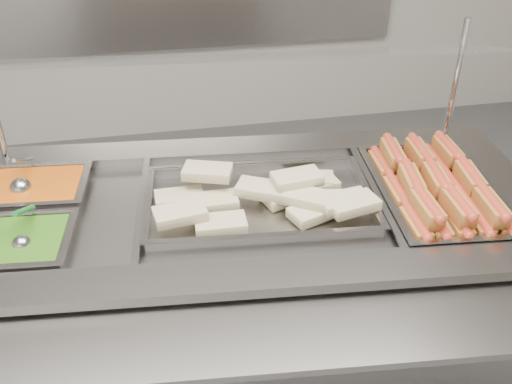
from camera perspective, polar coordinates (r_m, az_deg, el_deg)
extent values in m
cube|color=slate|center=(1.96, -1.42, -11.54)|extent=(1.78, 0.87, 0.83)
cube|color=gray|center=(1.42, -0.56, -8.54)|extent=(1.80, 0.29, 0.03)
cube|color=gray|center=(1.97, -2.37, 4.35)|extent=(1.80, 0.29, 0.03)
cube|color=gray|center=(1.92, 24.06, 0.45)|extent=(0.17, 0.55, 0.03)
cube|color=black|center=(1.75, -1.56, -4.03)|extent=(1.59, 0.69, 0.02)
cube|color=gray|center=(1.75, 11.89, -0.01)|extent=(0.07, 0.54, 0.01)
cube|color=gray|center=(1.69, -11.36, -1.30)|extent=(0.07, 0.54, 0.01)
cube|color=gray|center=(1.33, 0.09, -14.08)|extent=(1.73, 0.40, 0.02)
cylinder|color=silver|center=(2.03, 19.35, 10.38)|extent=(0.02, 0.02, 0.42)
cube|color=silver|center=(1.69, -2.34, 13.40)|extent=(1.60, 0.42, 0.08)
cube|color=#B6580A|center=(1.89, -20.95, -0.29)|extent=(0.29, 0.23, 0.08)
cube|color=#215B0E|center=(1.67, -22.91, -5.47)|extent=(0.29, 0.23, 0.08)
cube|color=#9E5021|center=(1.65, 15.63, -3.42)|extent=(0.06, 0.15, 0.05)
cylinder|color=#B0391F|center=(1.64, 15.74, -2.83)|extent=(0.04, 0.16, 0.03)
cube|color=#9E5021|center=(1.78, 13.90, -0.26)|extent=(0.06, 0.15, 0.05)
cylinder|color=#B0391F|center=(1.77, 13.99, 0.29)|extent=(0.04, 0.16, 0.03)
cube|color=#9E5021|center=(1.91, 12.41, 2.47)|extent=(0.06, 0.15, 0.05)
cylinder|color=#B0391F|center=(1.90, 12.48, 2.99)|extent=(0.04, 0.16, 0.03)
cube|color=#9E5021|center=(1.67, 17.53, -3.28)|extent=(0.07, 0.15, 0.05)
cylinder|color=#B0391F|center=(1.66, 17.65, -2.68)|extent=(0.05, 0.16, 0.03)
cube|color=#9E5021|center=(1.80, 15.68, -0.17)|extent=(0.07, 0.15, 0.05)
cylinder|color=#B0391F|center=(1.79, 15.78, 0.39)|extent=(0.05, 0.16, 0.03)
cube|color=#9E5021|center=(1.93, 14.07, 2.49)|extent=(0.06, 0.15, 0.05)
cylinder|color=#B0391F|center=(1.92, 14.16, 3.05)|extent=(0.05, 0.16, 0.03)
cube|color=#9E5021|center=(1.70, 19.41, -3.10)|extent=(0.07, 0.15, 0.05)
cylinder|color=#B0391F|center=(1.69, 19.54, -2.53)|extent=(0.05, 0.16, 0.03)
cube|color=#9E5021|center=(1.82, 17.44, -0.10)|extent=(0.06, 0.15, 0.05)
cylinder|color=#B0391F|center=(1.81, 17.56, 0.49)|extent=(0.04, 0.16, 0.03)
cube|color=#9E5021|center=(1.95, 15.75, 2.60)|extent=(0.06, 0.15, 0.05)
cylinder|color=#B0391F|center=(1.94, 15.84, 3.12)|extent=(0.04, 0.16, 0.03)
cube|color=#9E5021|center=(1.72, 21.23, -2.98)|extent=(0.07, 0.15, 0.05)
cylinder|color=#B0391F|center=(1.71, 21.37, -2.39)|extent=(0.05, 0.16, 0.03)
cube|color=#9E5021|center=(1.85, 19.17, 0.02)|extent=(0.06, 0.15, 0.05)
cylinder|color=#B0391F|center=(1.84, 19.29, 0.59)|extent=(0.05, 0.16, 0.03)
cube|color=#9E5021|center=(1.97, 17.39, 2.69)|extent=(0.06, 0.15, 0.05)
cylinder|color=#B0391F|center=(1.97, 17.48, 3.18)|extent=(0.04, 0.16, 0.03)
cube|color=#9E5021|center=(1.75, 22.97, -2.85)|extent=(0.06, 0.15, 0.05)
cylinder|color=#B0391F|center=(1.74, 23.12, -2.24)|extent=(0.04, 0.16, 0.03)
cube|color=#9E5021|center=(1.87, 20.82, 0.09)|extent=(0.06, 0.15, 0.05)
cylinder|color=#B0391F|center=(1.86, 20.95, 0.68)|extent=(0.04, 0.16, 0.03)
cube|color=#9E5021|center=(2.00, 18.95, 2.70)|extent=(0.06, 0.15, 0.05)
cylinder|color=#B0391F|center=(1.99, 19.06, 3.24)|extent=(0.04, 0.16, 0.03)
cube|color=#9E5021|center=(1.65, 16.70, -1.67)|extent=(0.06, 0.15, 0.05)
cylinder|color=#B0391F|center=(1.63, 16.82, -1.07)|extent=(0.04, 0.16, 0.03)
cube|color=#9E5021|center=(1.76, 15.26, 1.02)|extent=(0.07, 0.15, 0.05)
cylinder|color=#B0391F|center=(1.75, 15.36, 1.60)|extent=(0.06, 0.16, 0.03)
cube|color=#9E5021|center=(1.90, 13.50, 3.70)|extent=(0.07, 0.15, 0.05)
cylinder|color=#B0391F|center=(1.89, 13.58, 4.26)|extent=(0.05, 0.16, 0.03)
cube|color=#9E5021|center=(1.68, 19.53, -1.48)|extent=(0.06, 0.15, 0.05)
cylinder|color=#B0391F|center=(1.67, 19.66, -0.88)|extent=(0.04, 0.16, 0.03)
cube|color=#9E5021|center=(1.79, 17.57, 1.14)|extent=(0.07, 0.15, 0.05)
cylinder|color=#B0391F|center=(1.78, 17.68, 1.71)|extent=(0.05, 0.16, 0.03)
cube|color=#9E5021|center=(1.92, 15.99, 3.70)|extent=(0.06, 0.15, 0.05)
cylinder|color=#B0391F|center=(1.91, 16.09, 4.25)|extent=(0.04, 0.16, 0.03)
cube|color=#9E5021|center=(1.71, 22.45, -1.47)|extent=(0.06, 0.15, 0.05)
cylinder|color=#B0391F|center=(1.70, 22.60, -0.88)|extent=(0.04, 0.16, 0.03)
cube|color=#9E5021|center=(1.83, 20.57, 1.28)|extent=(0.07, 0.15, 0.05)
cylinder|color=#B0391F|center=(1.82, 20.69, 1.84)|extent=(0.05, 0.16, 0.03)
cube|color=#9E5021|center=(1.96, 18.59, 3.85)|extent=(0.06, 0.15, 0.05)
cylinder|color=#B0391F|center=(1.95, 18.70, 4.39)|extent=(0.04, 0.16, 0.03)
cube|color=tan|center=(1.71, -7.66, -0.61)|extent=(0.15, 0.08, 0.03)
cube|color=tan|center=(1.68, -4.31, -1.00)|extent=(0.15, 0.09, 0.03)
cube|color=tan|center=(1.79, 5.46, 1.20)|extent=(0.16, 0.11, 0.03)
cube|color=tan|center=(1.59, -3.55, -3.24)|extent=(0.14, 0.08, 0.03)
cube|color=tan|center=(1.73, 3.12, -0.13)|extent=(0.16, 0.12, 0.03)
cube|color=tan|center=(1.71, 3.04, -0.32)|extent=(0.16, 0.12, 0.03)
cube|color=tan|center=(1.64, 5.85, -1.96)|extent=(0.16, 0.13, 0.03)
cube|color=tan|center=(1.77, 5.86, 0.71)|extent=(0.16, 0.11, 0.03)
cube|color=tan|center=(1.65, 5.30, -0.60)|extent=(0.16, 0.15, 0.03)
cube|color=tan|center=(1.64, 8.83, -0.94)|extent=(0.15, 0.10, 0.03)
cube|color=tan|center=(1.59, -7.61, -2.18)|extent=(0.15, 0.10, 0.03)
cube|color=tan|center=(1.65, 9.02, -0.88)|extent=(0.15, 0.10, 0.03)
cube|color=tan|center=(1.69, 0.52, 0.27)|extent=(0.16, 0.14, 0.03)
cube|color=tan|center=(1.63, 9.65, -1.21)|extent=(0.16, 0.11, 0.03)
cube|color=tan|center=(1.71, -4.89, 2.03)|extent=(0.16, 0.12, 0.03)
cube|color=tan|center=(1.69, 4.11, 1.35)|extent=(0.15, 0.10, 0.03)
sphere|color=#A7A8AC|center=(1.86, -22.43, 0.33)|extent=(0.07, 0.07, 0.07)
cylinder|color=#A7A8AC|center=(1.90, -22.27, 3.02)|extent=(0.03, 0.16, 0.09)
sphere|color=#A7A8AC|center=(1.63, -22.36, -4.91)|extent=(0.05, 0.05, 0.05)
cylinder|color=#15772A|center=(1.65, -22.17, -1.72)|extent=(0.03, 0.14, 0.08)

